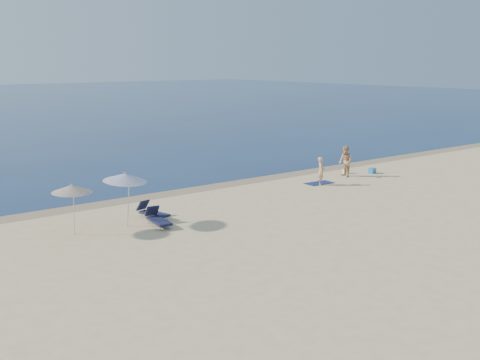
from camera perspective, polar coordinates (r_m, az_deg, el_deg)
name	(u,v)px	position (r m, az deg, el deg)	size (l,w,h in m)	color
wet_sand_strip	(243,182)	(36.65, 0.31, -0.16)	(240.00, 1.60, 0.00)	#847254
person_left	(321,171)	(35.81, 7.69, 0.84)	(0.62, 0.40, 1.69)	tan
person_right	(345,162)	(38.65, 9.97, 1.74)	(0.95, 0.74, 1.95)	tan
beach_towel	(319,183)	(36.47, 7.51, -0.29)	(1.73, 0.96, 0.03)	#0F194C
white_bag	(346,171)	(39.93, 10.02, 0.84)	(0.35, 0.30, 0.30)	silver
blue_cooler	(372,171)	(40.28, 12.43, 0.87)	(0.48, 0.34, 0.34)	#206CB0
umbrella_near	(125,177)	(26.92, -10.83, 0.24)	(2.58, 2.59, 2.52)	silver
umbrella_far	(72,189)	(26.13, -15.65, -0.80)	(2.03, 2.04, 2.26)	silver
lounger_left	(158,219)	(27.19, -7.79, -3.71)	(0.82, 1.87, 0.80)	black
lounger_right	(152,212)	(28.50, -8.31, -3.04)	(0.95, 1.84, 0.78)	#131936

